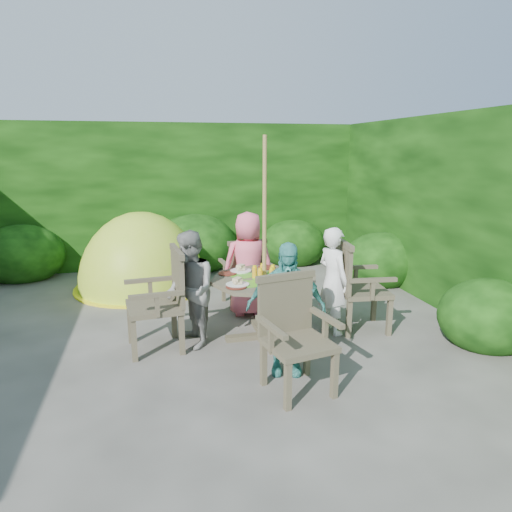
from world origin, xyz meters
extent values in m
plane|color=#484640|center=(0.00, 0.00, 0.00)|extent=(60.00, 60.00, 0.00)
cube|color=black|center=(0.00, 4.00, 1.25)|extent=(9.00, 1.00, 2.50)
cube|color=black|center=(4.00, 0.00, 1.25)|extent=(1.00, 9.00, 2.50)
cylinder|color=#433C2B|center=(1.04, 0.09, 0.33)|extent=(0.12, 0.12, 0.66)
cube|color=#433C2B|center=(1.04, 0.09, 0.03)|extent=(0.87, 0.10, 0.06)
cube|color=#433C2B|center=(1.04, 0.09, 0.03)|extent=(0.10, 0.87, 0.06)
cylinder|color=#433C2B|center=(1.04, 0.09, 0.67)|extent=(1.20, 1.20, 0.04)
cylinder|color=#47B31E|center=(0.83, -0.08, 0.70)|extent=(0.27, 0.27, 0.00)
cylinder|color=#47B31E|center=(1.25, -0.08, 0.70)|extent=(0.27, 0.27, 0.00)
cylinder|color=#47B31E|center=(0.83, 0.26, 0.70)|extent=(0.27, 0.27, 0.00)
cylinder|color=#47B31E|center=(1.25, 0.27, 0.70)|extent=(0.27, 0.27, 0.00)
cylinder|color=#47B31E|center=(1.04, 0.09, 0.70)|extent=(0.27, 0.27, 0.00)
cylinder|color=white|center=(1.37, 0.29, 0.70)|extent=(0.24, 0.24, 0.01)
cylinder|color=white|center=(0.85, 0.42, 0.70)|extent=(0.24, 0.24, 0.01)
cylinder|color=white|center=(0.71, -0.10, 0.70)|extent=(0.24, 0.24, 0.01)
cylinder|color=white|center=(1.24, -0.24, 0.70)|extent=(0.24, 0.24, 0.01)
cylinder|color=#AA250B|center=(1.48, 0.10, 0.70)|extent=(0.21, 0.21, 0.01)
cylinder|color=#AA250B|center=(1.17, 0.51, 0.70)|extent=(0.21, 0.21, 0.01)
cylinder|color=#AA250B|center=(0.68, 0.35, 0.70)|extent=(0.21, 0.21, 0.01)
cylinder|color=#AA250B|center=(0.68, -0.17, 0.70)|extent=(0.21, 0.21, 0.01)
cylinder|color=#AA250B|center=(1.18, -0.33, 0.70)|extent=(0.21, 0.21, 0.01)
cylinder|color=#499A3B|center=(1.25, 0.14, 0.73)|extent=(0.17, 0.17, 0.06)
cylinder|color=olive|center=(1.04, 0.09, 1.10)|extent=(0.04, 0.04, 2.20)
cube|color=#433C2B|center=(2.22, 0.10, 0.46)|extent=(0.59, 0.61, 0.05)
cube|color=#433C2B|center=(2.43, -0.16, 0.22)|extent=(0.06, 0.06, 0.45)
cube|color=#433C2B|center=(2.48, 0.31, 0.22)|extent=(0.06, 0.06, 0.45)
cube|color=#433C2B|center=(1.96, -0.11, 0.22)|extent=(0.06, 0.06, 0.45)
cube|color=#433C2B|center=(2.01, 0.36, 0.22)|extent=(0.06, 0.06, 0.45)
cube|color=#433C2B|center=(1.97, 0.13, 0.75)|extent=(0.10, 0.56, 0.53)
cube|color=#433C2B|center=(2.19, -0.17, 0.67)|extent=(0.54, 0.11, 0.04)
cube|color=#433C2B|center=(2.25, 0.38, 0.67)|extent=(0.54, 0.11, 0.04)
cube|color=#433C2B|center=(-0.14, 0.08, 0.46)|extent=(0.60, 0.62, 0.05)
cube|color=#433C2B|center=(-0.40, 0.29, 0.23)|extent=(0.06, 0.06, 0.45)
cube|color=#433C2B|center=(-0.35, -0.18, 0.23)|extent=(0.06, 0.06, 0.45)
cube|color=#433C2B|center=(0.07, 0.34, 0.23)|extent=(0.06, 0.06, 0.45)
cube|color=#433C2B|center=(0.12, -0.13, 0.23)|extent=(0.06, 0.06, 0.45)
cube|color=#433C2B|center=(0.12, 0.11, 0.75)|extent=(0.11, 0.56, 0.54)
cube|color=#433C2B|center=(-0.17, 0.36, 0.68)|extent=(0.54, 0.11, 0.04)
cube|color=#433C2B|center=(-0.11, -0.20, 0.68)|extent=(0.54, 0.11, 0.04)
cube|color=#433C2B|center=(1.03, 1.27, 0.40)|extent=(0.54, 0.52, 0.05)
cube|color=#433C2B|center=(1.21, 1.50, 0.20)|extent=(0.05, 0.05, 0.39)
cube|color=#433C2B|center=(0.80, 1.45, 0.20)|extent=(0.05, 0.05, 0.39)
cube|color=#433C2B|center=(1.26, 1.09, 0.20)|extent=(0.05, 0.05, 0.39)
cube|color=#433C2B|center=(0.85, 1.04, 0.20)|extent=(0.05, 0.05, 0.39)
cube|color=#433C2B|center=(1.06, 1.05, 0.66)|extent=(0.49, 0.10, 0.47)
cube|color=#433C2B|center=(1.27, 1.30, 0.59)|extent=(0.10, 0.47, 0.04)
cube|color=#433C2B|center=(0.79, 1.24, 0.59)|extent=(0.10, 0.47, 0.04)
cube|color=#433C2B|center=(1.05, -1.09, 0.44)|extent=(0.62, 0.61, 0.05)
cube|color=#433C2B|center=(0.88, -1.35, 0.21)|extent=(0.06, 0.06, 0.43)
cube|color=#433C2B|center=(1.32, -1.26, 0.21)|extent=(0.06, 0.06, 0.43)
cube|color=#433C2B|center=(0.79, -0.91, 0.21)|extent=(0.06, 0.06, 0.43)
cube|color=#433C2B|center=(1.22, -0.82, 0.21)|extent=(0.06, 0.06, 0.43)
cube|color=#433C2B|center=(1.00, -0.85, 0.71)|extent=(0.53, 0.15, 0.51)
cube|color=#433C2B|center=(0.79, -1.14, 0.64)|extent=(0.15, 0.51, 0.04)
cube|color=#433C2B|center=(1.31, -1.03, 0.64)|extent=(0.15, 0.51, 0.04)
imported|color=white|center=(1.84, 0.10, 0.61)|extent=(0.41, 0.51, 1.22)
imported|color=gray|center=(0.24, 0.09, 0.62)|extent=(0.61, 0.70, 1.24)
imported|color=#F96681|center=(1.03, 0.89, 0.66)|extent=(0.66, 0.44, 1.31)
imported|color=teal|center=(1.05, -0.71, 0.63)|extent=(0.79, 0.49, 1.25)
ellipsoid|color=#B4DD2A|center=(-0.30, 2.40, 0.00)|extent=(2.37, 2.37, 2.31)
ellipsoid|color=black|center=(-0.11, 1.78, 0.00)|extent=(0.72, 0.52, 0.79)
cylinder|color=yellow|center=(-0.30, 2.40, 0.01)|extent=(2.02, 2.02, 0.03)
camera|label=1|loc=(-0.11, -4.52, 2.06)|focal=32.00mm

